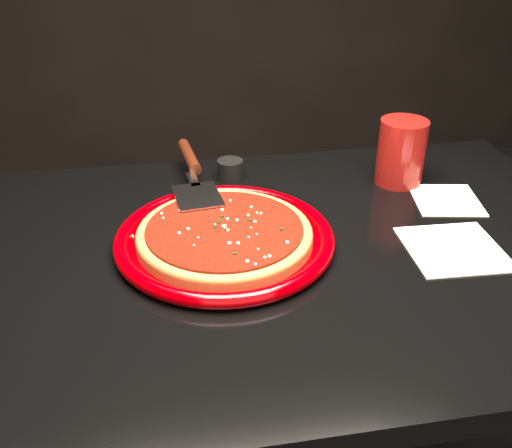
{
  "coord_description": "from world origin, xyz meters",
  "views": [
    {
      "loc": [
        -0.19,
        -0.81,
        1.28
      ],
      "look_at": [
        -0.04,
        0.05,
        0.77
      ],
      "focal_mm": 40.0,
      "sensor_mm": 36.0,
      "label": 1
    }
  ],
  "objects_px": {
    "pizza_server": "(194,172)",
    "ramekin": "(230,170)",
    "plate": "(225,239)",
    "cup": "(401,152)",
    "table": "(278,401)"
  },
  "relations": [
    {
      "from": "cup",
      "to": "ramekin",
      "type": "xyz_separation_m",
      "value": [
        -0.35,
        0.08,
        -0.05
      ]
    },
    {
      "from": "plate",
      "to": "ramekin",
      "type": "relative_size",
      "value": 6.88
    },
    {
      "from": "pizza_server",
      "to": "ramekin",
      "type": "relative_size",
      "value": 6.45
    },
    {
      "from": "pizza_server",
      "to": "cup",
      "type": "relative_size",
      "value": 2.61
    },
    {
      "from": "plate",
      "to": "cup",
      "type": "bearing_deg",
      "value": 25.75
    },
    {
      "from": "table",
      "to": "pizza_server",
      "type": "xyz_separation_m",
      "value": [
        -0.13,
        0.23,
        0.42
      ]
    },
    {
      "from": "table",
      "to": "pizza_server",
      "type": "height_order",
      "value": "pizza_server"
    },
    {
      "from": "plate",
      "to": "ramekin",
      "type": "distance_m",
      "value": 0.27
    },
    {
      "from": "pizza_server",
      "to": "cup",
      "type": "bearing_deg",
      "value": -9.09
    },
    {
      "from": "ramekin",
      "to": "pizza_server",
      "type": "bearing_deg",
      "value": -144.46
    },
    {
      "from": "table",
      "to": "plate",
      "type": "xyz_separation_m",
      "value": [
        -0.1,
        0.02,
        0.39
      ]
    },
    {
      "from": "pizza_server",
      "to": "plate",
      "type": "bearing_deg",
      "value": -86.99
    },
    {
      "from": "plate",
      "to": "pizza_server",
      "type": "bearing_deg",
      "value": 99.48
    },
    {
      "from": "pizza_server",
      "to": "ramekin",
      "type": "height_order",
      "value": "pizza_server"
    },
    {
      "from": "cup",
      "to": "plate",
      "type": "bearing_deg",
      "value": -154.25
    }
  ]
}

